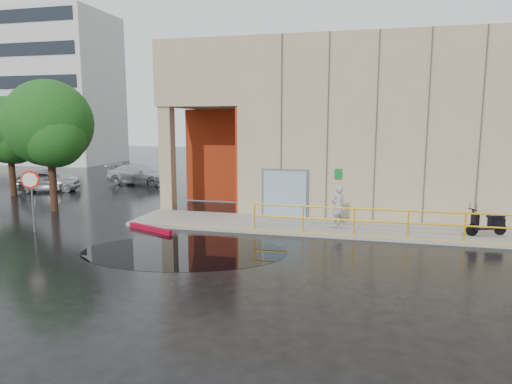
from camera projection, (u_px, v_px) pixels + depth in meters
ground at (246, 257)px, 14.70m from camera, size 120.00×120.00×0.00m
sidewalk at (373, 230)px, 18.07m from camera, size 20.00×3.00×0.15m
building at (397, 124)px, 23.40m from camera, size 20.00×10.17×8.00m
guardrail at (381, 222)px, 16.62m from camera, size 9.56×0.06×1.03m
distant_building at (54, 90)px, 46.99m from camera, size 12.00×8.08×15.00m
person at (338, 207)px, 17.97m from camera, size 0.74×0.70×1.69m
scooter at (488, 217)px, 16.76m from camera, size 1.61×1.03×1.22m
stop_sign at (31, 187)px, 17.73m from camera, size 0.69×0.32×2.45m
red_curb at (150, 229)px, 18.18m from camera, size 2.27×1.14×0.18m
puddle at (184, 252)px, 15.27m from camera, size 7.57×5.46×0.01m
car_a at (47, 181)px, 28.30m from camera, size 4.22×3.02×1.33m
car_b at (54, 178)px, 29.55m from camera, size 4.19×3.09×1.32m
car_c at (140, 174)px, 31.56m from camera, size 4.91×2.36×1.38m
tree_near at (50, 127)px, 21.54m from camera, size 4.12×4.12×6.29m
tree_far at (10, 133)px, 26.22m from camera, size 3.88×3.87×5.77m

